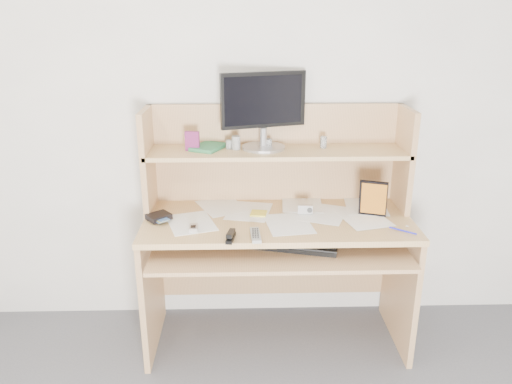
{
  "coord_description": "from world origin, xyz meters",
  "views": [
    {
      "loc": [
        -0.18,
        -0.93,
        1.76
      ],
      "look_at": [
        -0.12,
        1.43,
        0.92
      ],
      "focal_mm": 35.0,
      "sensor_mm": 36.0,
      "label": 1
    }
  ],
  "objects_px": {
    "desk": "(277,222)",
    "monitor": "(263,108)",
    "game_case": "(373,198)",
    "keyboard": "(295,244)",
    "tv_remote": "(255,235)"
  },
  "relations": [
    {
      "from": "tv_remote",
      "to": "monitor",
      "type": "relative_size",
      "value": 0.35
    },
    {
      "from": "desk",
      "to": "tv_remote",
      "type": "relative_size",
      "value": 8.84
    },
    {
      "from": "keyboard",
      "to": "tv_remote",
      "type": "bearing_deg",
      "value": -138.63
    },
    {
      "from": "keyboard",
      "to": "tv_remote",
      "type": "height_order",
      "value": "tv_remote"
    },
    {
      "from": "monitor",
      "to": "game_case",
      "type": "bearing_deg",
      "value": -36.41
    },
    {
      "from": "keyboard",
      "to": "tv_remote",
      "type": "distance_m",
      "value": 0.25
    },
    {
      "from": "keyboard",
      "to": "tv_remote",
      "type": "xyz_separation_m",
      "value": [
        -0.2,
        -0.1,
        0.1
      ]
    },
    {
      "from": "tv_remote",
      "to": "desk",
      "type": "bearing_deg",
      "value": 65.33
    },
    {
      "from": "desk",
      "to": "monitor",
      "type": "xyz_separation_m",
      "value": [
        -0.07,
        0.12,
        0.6
      ]
    },
    {
      "from": "game_case",
      "to": "tv_remote",
      "type": "bearing_deg",
      "value": -140.08
    },
    {
      "from": "game_case",
      "to": "monitor",
      "type": "height_order",
      "value": "monitor"
    },
    {
      "from": "desk",
      "to": "monitor",
      "type": "relative_size",
      "value": 3.1
    },
    {
      "from": "game_case",
      "to": "keyboard",
      "type": "bearing_deg",
      "value": -142.9
    },
    {
      "from": "game_case",
      "to": "desk",
      "type": "bearing_deg",
      "value": -170.52
    },
    {
      "from": "keyboard",
      "to": "game_case",
      "type": "bearing_deg",
      "value": 32.97
    }
  ]
}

